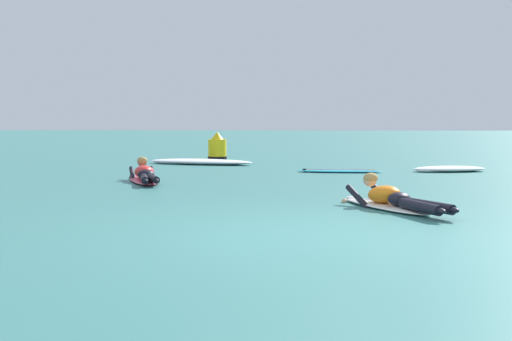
{
  "coord_description": "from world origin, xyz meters",
  "views": [
    {
      "loc": [
        -0.3,
        -7.38,
        1.29
      ],
      "look_at": [
        -0.78,
        4.21,
        0.39
      ],
      "focal_mm": 46.01,
      "sensor_mm": 36.0,
      "label": 1
    }
  ],
  "objects": [
    {
      "name": "whitewater_front",
      "position": [
        3.84,
        9.04,
        0.07
      ],
      "size": [
        1.96,
        1.1,
        0.14
      ],
      "color": "white",
      "rests_on": "ground"
    },
    {
      "name": "drifting_surfboard",
      "position": [
        1.07,
        8.65,
        0.03
      ],
      "size": [
        2.11,
        0.65,
        0.16
      ],
      "color": "#2DB2D1",
      "rests_on": "ground"
    },
    {
      "name": "channel_marker_buoy",
      "position": [
        -2.38,
        13.39,
        0.35
      ],
      "size": [
        0.61,
        0.61,
        0.9
      ],
      "color": "yellow",
      "rests_on": "ground"
    },
    {
      "name": "ground_plane",
      "position": [
        0.0,
        10.0,
        0.0
      ],
      "size": [
        120.0,
        120.0,
        0.0
      ],
      "primitive_type": "plane",
      "color": "#387A75"
    },
    {
      "name": "surfer_far",
      "position": [
        -3.17,
        6.09,
        0.13
      ],
      "size": [
        1.24,
        2.64,
        0.53
      ],
      "color": "#E54C66",
      "rests_on": "ground"
    },
    {
      "name": "surfer_near",
      "position": [
        1.25,
        2.08,
        0.14
      ],
      "size": [
        1.41,
        2.39,
        0.55
      ],
      "color": "white",
      "rests_on": "ground"
    },
    {
      "name": "whitewater_mid_right",
      "position": [
        -2.66,
        11.41,
        0.07
      ],
      "size": [
        3.27,
        1.73,
        0.16
      ],
      "color": "white",
      "rests_on": "ground"
    }
  ]
}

